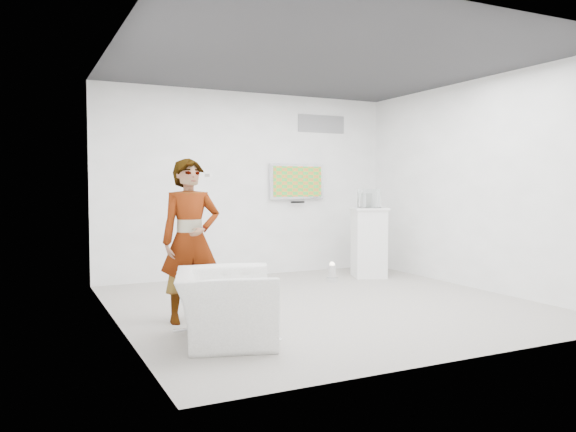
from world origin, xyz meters
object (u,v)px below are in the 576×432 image
object	(u,v)px
floor_uplight	(332,272)
tv	(297,182)
person	(191,241)
pedestal	(369,242)
armchair	(225,306)

from	to	relation	value
floor_uplight	tv	bearing A→B (deg)	93.35
person	pedestal	xyz separation A→B (m)	(3.43, 1.67, -0.33)
person	armchair	bearing A→B (deg)	-83.64
person	floor_uplight	distance (m)	3.17
person	armchair	distance (m)	1.06
floor_uplight	person	bearing A→B (deg)	-150.02
person	floor_uplight	bearing A→B (deg)	31.55
person	pedestal	bearing A→B (deg)	27.57
tv	pedestal	world-z (taller)	tv
pedestal	floor_uplight	bearing A→B (deg)	-169.94
armchair	pedestal	distance (m)	4.24
pedestal	floor_uplight	xyz separation A→B (m)	(-0.77, -0.14, -0.42)
armchair	floor_uplight	xyz separation A→B (m)	(2.59, 2.44, -0.19)
tv	person	xyz separation A→B (m)	(-2.60, -2.64, -0.66)
armchair	pedestal	bearing A→B (deg)	-35.74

